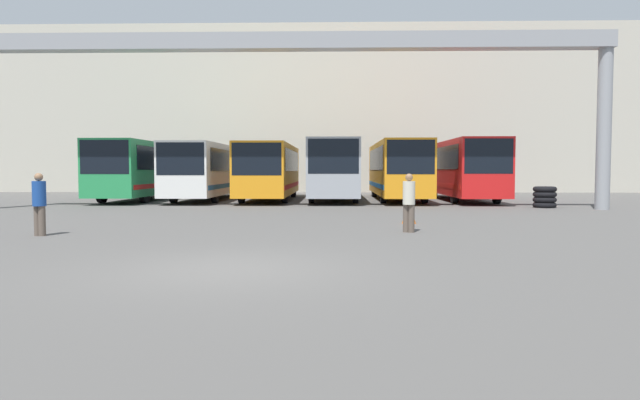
# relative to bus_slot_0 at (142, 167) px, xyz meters

# --- Properties ---
(ground_plane) EXTENTS (200.00, 200.00, 0.00)m
(ground_plane) POSITION_rel_bus_slot_0_xyz_m (9.04, -22.19, -1.86)
(ground_plane) COLOR #514F4C
(building_backdrop) EXTENTS (49.68, 12.00, 12.71)m
(building_backdrop) POSITION_rel_bus_slot_0_xyz_m (9.04, 17.10, 4.49)
(building_backdrop) COLOR #B7B2A3
(building_backdrop) RESTS_ON ground
(overhead_gantry) EXTENTS (27.44, 0.80, 7.59)m
(overhead_gantry) POSITION_rel_bus_slot_0_xyz_m (9.04, -7.14, 4.46)
(overhead_gantry) COLOR gray
(overhead_gantry) RESTS_ON ground
(bus_slot_0) EXTENTS (2.58, 10.56, 3.23)m
(bus_slot_0) POSITION_rel_bus_slot_0_xyz_m (0.00, 0.00, 0.00)
(bus_slot_0) COLOR #268C4C
(bus_slot_0) RESTS_ON ground
(bus_slot_1) EXTENTS (2.51, 11.89, 3.11)m
(bus_slot_1) POSITION_rel_bus_slot_0_xyz_m (3.61, 0.67, -0.06)
(bus_slot_1) COLOR silver
(bus_slot_1) RESTS_ON ground
(bus_slot_2) EXTENTS (2.58, 11.00, 3.10)m
(bus_slot_2) POSITION_rel_bus_slot_0_xyz_m (7.23, 0.22, -0.07)
(bus_slot_2) COLOR orange
(bus_slot_2) RESTS_ON ground
(bus_slot_3) EXTENTS (2.62, 11.85, 3.28)m
(bus_slot_3) POSITION_rel_bus_slot_0_xyz_m (10.84, 0.64, 0.03)
(bus_slot_3) COLOR #999EA5
(bus_slot_3) RESTS_ON ground
(bus_slot_4) EXTENTS (2.46, 11.87, 3.22)m
(bus_slot_4) POSITION_rel_bus_slot_0_xyz_m (14.46, 0.65, -0.00)
(bus_slot_4) COLOR orange
(bus_slot_4) RESTS_ON ground
(bus_slot_5) EXTENTS (2.48, 10.78, 3.28)m
(bus_slot_5) POSITION_rel_bus_slot_0_xyz_m (18.07, 0.11, 0.03)
(bus_slot_5) COLOR red
(bus_slot_5) RESTS_ON ground
(pedestrian_near_right) EXTENTS (0.34, 0.34, 1.65)m
(pedestrian_near_right) POSITION_rel_bus_slot_0_xyz_m (3.19, -17.35, -0.99)
(pedestrian_near_right) COLOR brown
(pedestrian_near_right) RESTS_ON ground
(pedestrian_mid_left) EXTENTS (0.34, 0.34, 1.62)m
(pedestrian_mid_left) POSITION_rel_bus_slot_0_xyz_m (12.96, -16.26, -1.00)
(pedestrian_mid_left) COLOR brown
(pedestrian_mid_left) RESTS_ON ground
(traffic_cone) EXTENTS (0.45, 0.45, 0.70)m
(traffic_cone) POSITION_rel_bus_slot_0_xyz_m (13.30, -13.67, -1.51)
(traffic_cone) COLOR orange
(traffic_cone) RESTS_ON ground
(tire_stack) EXTENTS (1.04, 1.04, 0.96)m
(tire_stack) POSITION_rel_bus_slot_0_xyz_m (20.47, -5.84, -1.38)
(tire_stack) COLOR black
(tire_stack) RESTS_ON ground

